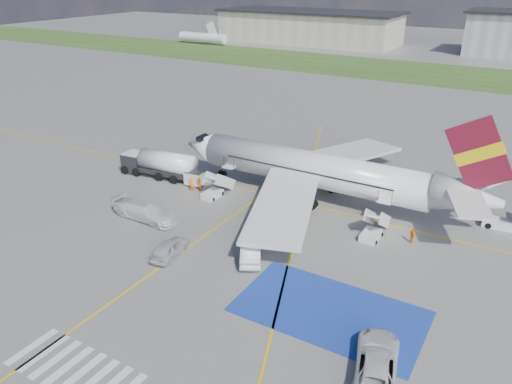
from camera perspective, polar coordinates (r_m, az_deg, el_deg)
ground at (r=45.77m, az=-1.25°, el=-6.90°), size 400.00×400.00×0.00m
grass_strip at (r=131.98m, az=21.63°, el=12.27°), size 400.00×30.00×0.01m
taxiway_line_main at (r=55.09m, az=5.35°, el=-1.31°), size 120.00×0.20×0.01m
taxiway_line_cross at (r=42.02m, az=-14.60°, el=-10.95°), size 0.20×60.00×0.01m
taxiway_line_diag at (r=55.09m, az=5.35°, el=-1.31°), size 20.71×56.45×0.01m
staging_box at (r=39.10m, az=8.40°, el=-13.32°), size 14.00×8.00×0.01m
crosswalk at (r=36.10m, az=-20.05°, el=-18.53°), size 9.00×4.00×0.01m
terminal_west at (r=180.90m, az=6.05°, el=18.21°), size 60.00×22.00×10.00m
airliner at (r=54.86m, az=7.81°, el=2.32°), size 36.81×32.95×11.92m
airstairs_fwd at (r=56.62m, az=-4.78°, el=0.14°), size 1.90×5.20×3.60m
airstairs_aft at (r=49.24m, az=13.17°, el=-4.37°), size 1.90×5.20×3.60m
fuel_tanker at (r=62.60m, az=-10.98°, el=2.96°), size 10.02×3.67×3.35m
gpu_cart at (r=59.50m, az=-7.07°, el=1.44°), size 2.25×1.59×1.76m
belt_loader at (r=55.50m, az=26.89°, el=-3.39°), size 5.36×2.54×1.56m
car_silver_a at (r=45.56m, az=-9.85°, el=-6.32°), size 2.47×4.78×1.55m
car_silver_b at (r=44.34m, az=-0.60°, el=-6.76°), size 4.02×5.24×1.66m
van_white_a at (r=33.86m, az=13.62°, el=-18.43°), size 4.07×6.33×2.19m
van_white_b at (r=52.29m, az=-12.61°, el=-1.91°), size 5.91×2.61×2.28m
crew_fwd at (r=57.90m, az=-7.32°, el=0.81°), size 0.73×0.66×1.68m
crew_nose at (r=58.11m, az=-6.52°, el=0.90°), size 0.85×0.94×1.59m
crew_aft at (r=49.13m, az=17.45°, el=-4.75°), size 0.89×0.94×1.56m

